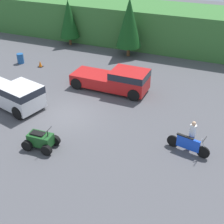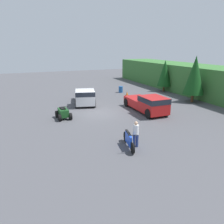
{
  "view_description": "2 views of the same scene",
  "coord_description": "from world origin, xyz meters",
  "px_view_note": "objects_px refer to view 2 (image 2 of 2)",
  "views": [
    {
      "loc": [
        9.52,
        -14.76,
        10.75
      ],
      "look_at": [
        3.24,
        0.16,
        0.95
      ],
      "focal_mm": 50.0,
      "sensor_mm": 36.0,
      "label": 1
    },
    {
      "loc": [
        19.56,
        -6.63,
        6.23
      ],
      "look_at": [
        3.24,
        0.16,
        0.95
      ],
      "focal_mm": 35.0,
      "sensor_mm": 36.0,
      "label": 2
    }
  ],
  "objects_px": {
    "rider_person": "(136,133)",
    "quad_atv": "(63,113)",
    "traffic_cone": "(127,94)",
    "steel_barrel": "(121,89)",
    "dirt_bike": "(129,140)",
    "pickup_truck_red": "(148,103)",
    "pickup_truck_second": "(85,96)"
  },
  "relations": [
    {
      "from": "pickup_truck_second",
      "to": "rider_person",
      "type": "bearing_deg",
      "value": 13.76
    },
    {
      "from": "quad_atv",
      "to": "traffic_cone",
      "type": "height_order",
      "value": "quad_atv"
    },
    {
      "from": "pickup_truck_red",
      "to": "dirt_bike",
      "type": "relative_size",
      "value": 2.38
    },
    {
      "from": "traffic_cone",
      "to": "steel_barrel",
      "type": "relative_size",
      "value": 0.62
    },
    {
      "from": "pickup_truck_red",
      "to": "traffic_cone",
      "type": "xyz_separation_m",
      "value": [
        -7.87,
        1.63,
        -0.69
      ]
    },
    {
      "from": "rider_person",
      "to": "traffic_cone",
      "type": "height_order",
      "value": "rider_person"
    },
    {
      "from": "quad_atv",
      "to": "steel_barrel",
      "type": "bearing_deg",
      "value": 128.91
    },
    {
      "from": "quad_atv",
      "to": "rider_person",
      "type": "bearing_deg",
      "value": 19.83
    },
    {
      "from": "pickup_truck_red",
      "to": "quad_atv",
      "type": "height_order",
      "value": "pickup_truck_red"
    },
    {
      "from": "quad_atv",
      "to": "pickup_truck_red",
      "type": "bearing_deg",
      "value": 78.17
    },
    {
      "from": "quad_atv",
      "to": "traffic_cone",
      "type": "bearing_deg",
      "value": 121.39
    },
    {
      "from": "quad_atv",
      "to": "steel_barrel",
      "type": "height_order",
      "value": "quad_atv"
    },
    {
      "from": "traffic_cone",
      "to": "steel_barrel",
      "type": "distance_m",
      "value": 2.11
    },
    {
      "from": "dirt_bike",
      "to": "rider_person",
      "type": "xyz_separation_m",
      "value": [
        0.09,
        0.44,
        0.44
      ]
    },
    {
      "from": "pickup_truck_red",
      "to": "rider_person",
      "type": "height_order",
      "value": "pickup_truck_red"
    },
    {
      "from": "rider_person",
      "to": "steel_barrel",
      "type": "xyz_separation_m",
      "value": [
        -16.39,
        6.51,
        -0.5
      ]
    },
    {
      "from": "dirt_bike",
      "to": "traffic_cone",
      "type": "height_order",
      "value": "dirt_bike"
    },
    {
      "from": "pickup_truck_second",
      "to": "pickup_truck_red",
      "type": "bearing_deg",
      "value": 54.89
    },
    {
      "from": "pickup_truck_red",
      "to": "rider_person",
      "type": "bearing_deg",
      "value": -36.47
    },
    {
      "from": "pickup_truck_second",
      "to": "steel_barrel",
      "type": "height_order",
      "value": "pickup_truck_second"
    },
    {
      "from": "pickup_truck_second",
      "to": "dirt_bike",
      "type": "bearing_deg",
      "value": 11.63
    },
    {
      "from": "pickup_truck_second",
      "to": "dirt_bike",
      "type": "height_order",
      "value": "pickup_truck_second"
    },
    {
      "from": "dirt_bike",
      "to": "quad_atv",
      "type": "distance_m",
      "value": 8.09
    },
    {
      "from": "pickup_truck_red",
      "to": "dirt_bike",
      "type": "height_order",
      "value": "pickup_truck_red"
    },
    {
      "from": "dirt_bike",
      "to": "rider_person",
      "type": "relative_size",
      "value": 1.4
    },
    {
      "from": "pickup_truck_red",
      "to": "traffic_cone",
      "type": "bearing_deg",
      "value": 168.94
    },
    {
      "from": "pickup_truck_red",
      "to": "traffic_cone",
      "type": "distance_m",
      "value": 8.07
    },
    {
      "from": "traffic_cone",
      "to": "steel_barrel",
      "type": "height_order",
      "value": "steel_barrel"
    },
    {
      "from": "traffic_cone",
      "to": "pickup_truck_second",
      "type": "bearing_deg",
      "value": -70.19
    },
    {
      "from": "pickup_truck_red",
      "to": "dirt_bike",
      "type": "bearing_deg",
      "value": -39.29
    },
    {
      "from": "rider_person",
      "to": "quad_atv",
      "type": "bearing_deg",
      "value": -127.46
    },
    {
      "from": "rider_person",
      "to": "pickup_truck_second",
      "type": "bearing_deg",
      "value": -150.25
    }
  ]
}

